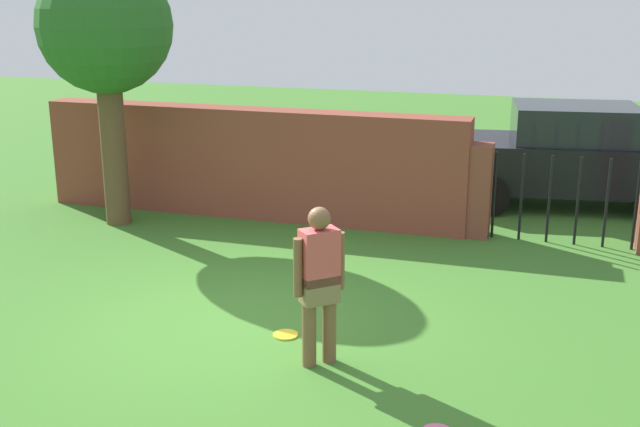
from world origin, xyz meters
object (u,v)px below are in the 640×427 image
Objects in this scene: frisbee_yellow at (286,335)px; tree at (105,31)px; car at (572,156)px; person at (319,279)px.

tree is at bearing 141.09° from frisbee_yellow.
car is at bearing 65.78° from frisbee_yellow.
tree is 15.04× the size of frisbee_yellow.
car is 16.27× the size of frisbee_yellow.
tree is 7.82m from car.
car is (2.33, 6.89, -0.04)m from person.
person is 0.37× the size of car.
tree reaches higher than car.
person is at bearing -116.52° from car.
frisbee_yellow is (3.94, -3.18, -2.97)m from tree.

